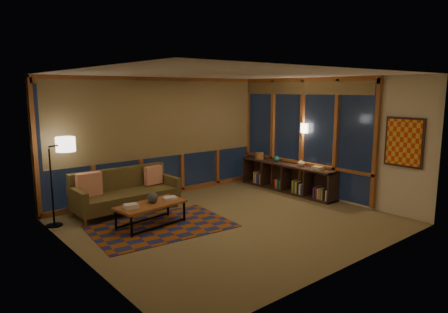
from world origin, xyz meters
TOP-DOWN VIEW (x-y plane):
  - floor at (0.00, 0.00)m, footprint 5.50×5.00m
  - ceiling at (0.00, 0.00)m, footprint 5.50×5.00m
  - walls at (0.00, 0.00)m, footprint 5.51×5.01m
  - window_wall_back at (0.00, 2.43)m, footprint 5.30×0.16m
  - window_wall_right at (2.68, 0.60)m, footprint 0.16×3.70m
  - wall_art at (2.71, -1.85)m, footprint 0.06×0.74m
  - wall_sconce at (2.62, 0.45)m, footprint 0.12×0.18m
  - sofa at (-1.22, 1.77)m, footprint 2.06×0.85m
  - pillow_left at (-1.91, 1.92)m, footprint 0.47×0.16m
  - pillow_right at (-0.52, 1.92)m, footprint 0.40×0.16m
  - area_rug at (-1.15, 0.57)m, footprint 2.55×1.83m
  - coffee_table at (-1.27, 0.71)m, footprint 1.31×0.73m
  - book_stack_a at (-1.66, 0.70)m, footprint 0.26×0.22m
  - book_stack_b at (-0.85, 0.73)m, footprint 0.29×0.25m
  - ceramic_pot at (-1.21, 0.74)m, footprint 0.25×0.25m
  - floor_lamp at (-2.62, 1.84)m, footprint 0.62×0.53m
  - bookshelf at (2.49, 0.84)m, footprint 0.40×2.70m
  - basket at (2.47, 1.76)m, footprint 0.26×0.26m
  - teal_bowl at (2.49, 1.18)m, footprint 0.18×0.18m
  - vase at (2.49, 0.41)m, footprint 0.21×0.21m
  - shelf_book_stack at (2.49, -0.06)m, footprint 0.17×0.23m

SIDE VIEW (x-z plane):
  - floor at x=0.00m, z-range -0.01..0.01m
  - area_rug at x=-1.15m, z-range 0.00..0.01m
  - coffee_table at x=-1.27m, z-range 0.00..0.42m
  - bookshelf at x=2.49m, z-range 0.00..0.68m
  - sofa at x=-1.22m, z-range 0.00..0.84m
  - book_stack_b at x=-0.85m, z-range 0.42..0.47m
  - book_stack_a at x=-1.66m, z-range 0.42..0.49m
  - ceramic_pot at x=-1.21m, z-range 0.42..0.62m
  - pillow_right at x=-0.52m, z-range 0.42..0.81m
  - pillow_left at x=-1.91m, z-range 0.42..0.89m
  - shelf_book_stack at x=2.49m, z-range 0.68..0.74m
  - teal_bowl at x=2.49m, z-range 0.68..0.82m
  - basket at x=2.47m, z-range 0.68..0.84m
  - vase at x=2.49m, z-range 0.68..0.85m
  - floor_lamp at x=-2.62m, z-range 0.00..1.59m
  - walls at x=0.00m, z-range 0.00..2.70m
  - window_wall_back at x=0.00m, z-range 0.05..2.65m
  - window_wall_right at x=2.68m, z-range 0.05..2.65m
  - wall_art at x=2.71m, z-range 0.98..1.92m
  - wall_sconce at x=2.62m, z-range 1.44..1.66m
  - ceiling at x=0.00m, z-range 2.70..2.71m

